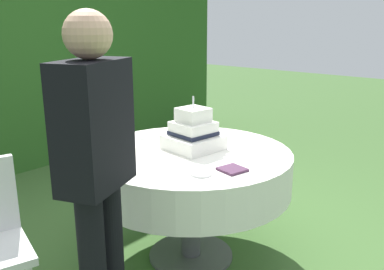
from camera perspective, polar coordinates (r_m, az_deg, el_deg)
ground_plane at (r=2.97m, az=-0.16°, el=-16.11°), size 20.00×20.00×0.00m
cake_table at (r=2.70m, az=-0.17°, el=-4.86°), size 1.28×1.28×0.75m
wedding_cake at (r=2.68m, az=0.18°, el=0.25°), size 0.35×0.35×0.35m
serving_plate_near at (r=2.26m, az=1.22°, el=-5.27°), size 0.12×0.12×0.01m
serving_plate_far at (r=3.08m, az=-1.68°, el=0.38°), size 0.13×0.13×0.01m
serving_plate_left at (r=2.96m, az=-6.08°, el=-0.31°), size 0.12×0.12×0.01m
serving_plate_right at (r=2.73m, az=-10.94°, el=-1.86°), size 0.14×0.14×0.01m
napkin_stack at (r=2.33m, az=5.51°, el=-4.69°), size 0.16×0.16×0.01m
standing_person at (r=1.86m, az=-12.89°, el=-4.63°), size 0.41×0.32×1.60m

